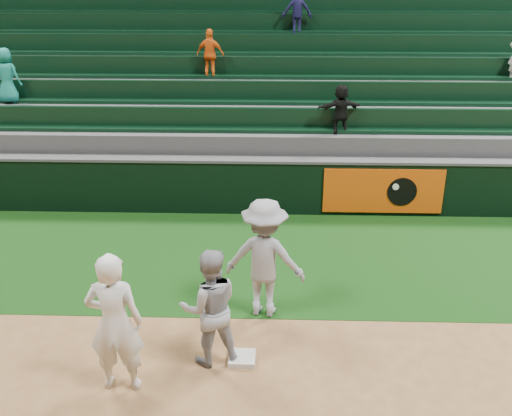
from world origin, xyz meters
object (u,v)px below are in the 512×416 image
Objects in this scene: first_base at (242,358)px; base_coach at (265,258)px; first_baseman at (115,323)px; baserunner at (210,307)px.

first_base is 1.57m from base_coach.
first_base is at bearing 87.34° from base_coach.
first_baseman is at bearing 54.70° from base_coach.
first_base is at bearing 164.05° from baserunner.
baserunner reaches higher than first_base.
base_coach is at bearing -133.69° from baserunner.
base_coach is (1.84, 1.80, -0.00)m from first_baseman.
base_coach is at bearing -136.80° from first_baseman.
base_coach is (0.71, 1.21, 0.12)m from baserunner.
first_baseman is 1.14× the size of baserunner.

